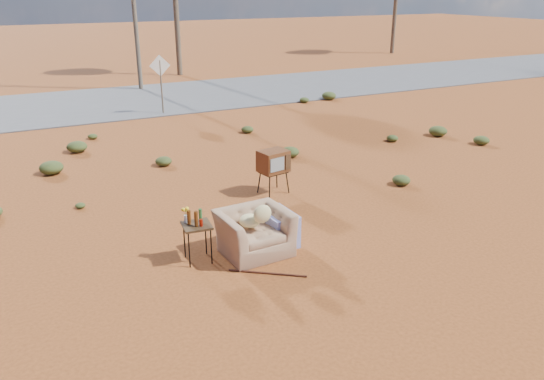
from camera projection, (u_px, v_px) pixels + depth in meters
name	position (u px, v px, depth m)	size (l,w,h in m)	color
ground	(268.00, 255.00, 9.50)	(140.00, 140.00, 0.00)	#93481D
highway	(108.00, 103.00, 22.00)	(140.00, 7.00, 0.04)	#565659
armchair	(259.00, 226.00, 9.50)	(1.46, 0.98, 1.06)	#9A7354
tv_unit	(273.00, 162.00, 12.11)	(0.72, 0.62, 1.03)	black
side_table	(194.00, 223.00, 9.08)	(0.53, 0.53, 0.98)	#3A2715
rusty_bar	(267.00, 273.00, 8.87)	(0.04, 0.04, 1.33)	#4A1E13
road_sign	(160.00, 74.00, 19.60)	(0.78, 0.06, 2.19)	brown
scrub_patch	(157.00, 180.00, 12.78)	(17.49, 8.07, 0.33)	#404A20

